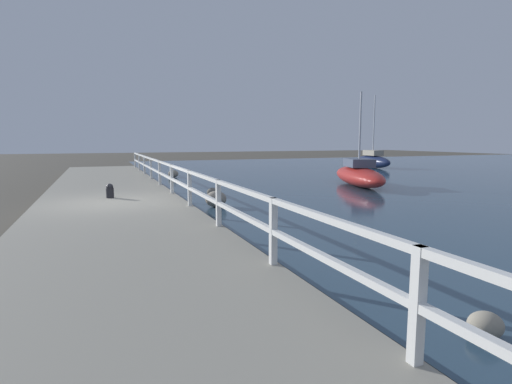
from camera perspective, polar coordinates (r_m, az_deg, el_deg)
The scene contains 10 objects.
ground_plane at distance 12.95m, azimuth -19.86°, elevation -2.70°, with size 120.00×120.00×0.00m, color #4C473D.
dock_walkway at distance 12.93m, azimuth -19.88°, elevation -2.06°, with size 4.37×36.00×0.29m.
railing at distance 13.04m, azimuth -10.86°, elevation 2.08°, with size 0.10×32.50×1.03m.
boulder_water_edge at distance 13.13m, azimuth -5.76°, elevation -1.00°, with size 0.70×0.63×0.53m.
boulder_far_strip at distance 15.50m, azimuth -6.17°, elevation -0.03°, with size 0.48×0.43×0.36m.
boulder_near_dock at distance 23.86m, azimuth -11.74°, elevation 2.57°, with size 0.60×0.54×0.45m.
boulder_upstream at distance 5.29m, azimuth 29.95°, elevation -16.16°, with size 0.40×0.36×0.30m.
mooring_bollard at distance 13.93m, azimuth -20.14°, elevation 0.16°, with size 0.24×0.24×0.47m.
sailboat_navy at distance 33.07m, azimuth 16.33°, elevation 4.35°, with size 1.96×5.05×5.63m.
sailboat_red at distance 19.77m, azimuth 14.45°, elevation 2.37°, with size 3.38×6.07×4.42m.
Camera 1 is at (-0.34, -12.76, 2.18)m, focal length 28.00 mm.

